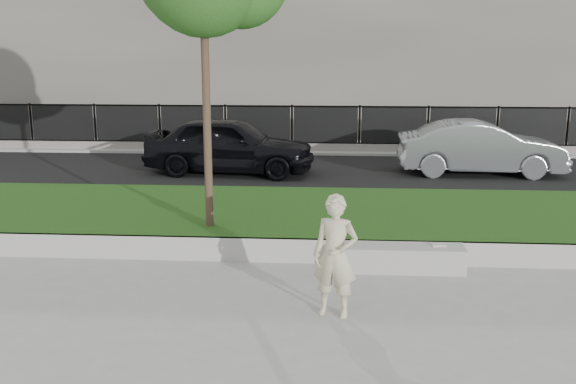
# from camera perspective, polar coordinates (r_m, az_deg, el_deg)

# --- Properties ---
(ground) EXTENTS (90.00, 90.00, 0.00)m
(ground) POSITION_cam_1_polar(r_m,az_deg,el_deg) (9.56, -0.52, -8.28)
(ground) COLOR gray
(ground) RESTS_ON ground
(grass_bank) EXTENTS (34.00, 4.00, 0.40)m
(grass_bank) POSITION_cam_1_polar(r_m,az_deg,el_deg) (12.35, 0.55, -2.43)
(grass_bank) COLOR #14330C
(grass_bank) RESTS_ON ground
(grass_kerb) EXTENTS (34.00, 0.08, 0.40)m
(grass_kerb) POSITION_cam_1_polar(r_m,az_deg,el_deg) (10.47, -0.08, -5.22)
(grass_kerb) COLOR #9A9890
(grass_kerb) RESTS_ON ground
(street) EXTENTS (34.00, 7.00, 0.04)m
(street) POSITION_cam_1_polar(r_m,az_deg,el_deg) (17.74, 1.59, 1.63)
(street) COLOR black
(street) RESTS_ON ground
(far_pavement) EXTENTS (34.00, 3.00, 0.12)m
(far_pavement) POSITION_cam_1_polar(r_m,az_deg,el_deg) (22.17, 2.06, 3.96)
(far_pavement) COLOR gray
(far_pavement) RESTS_ON ground
(iron_fence) EXTENTS (32.00, 0.30, 1.50)m
(iron_fence) POSITION_cam_1_polar(r_m,az_deg,el_deg) (21.11, 1.99, 4.84)
(iron_fence) COLOR slate
(iron_fence) RESTS_ON far_pavement
(building_facade) EXTENTS (34.00, 10.00, 10.00)m
(building_facade) POSITION_cam_1_polar(r_m,az_deg,el_deg) (28.95, 2.62, 15.80)
(building_facade) COLOR #5A564F
(building_facade) RESTS_ON ground
(stone_bench) EXTENTS (1.96, 0.49, 0.40)m
(stone_bench) POSITION_cam_1_polar(r_m,az_deg,el_deg) (10.26, 10.00, -5.80)
(stone_bench) COLOR #9A9890
(stone_bench) RESTS_ON ground
(man) EXTENTS (0.67, 0.52, 1.61)m
(man) POSITION_cam_1_polar(r_m,az_deg,el_deg) (8.31, 4.22, -5.69)
(man) COLOR beige
(man) RESTS_ON ground
(book) EXTENTS (0.23, 0.18, 0.02)m
(book) POSITION_cam_1_polar(r_m,az_deg,el_deg) (10.33, 13.22, -4.59)
(book) COLOR beige
(book) RESTS_ON stone_bench
(car_dark) EXTENTS (4.78, 2.34, 1.57)m
(car_dark) POSITION_cam_1_polar(r_m,az_deg,el_deg) (17.65, -5.20, 4.18)
(car_dark) COLOR black
(car_dark) RESTS_ON street
(car_silver) EXTENTS (4.45, 1.65, 1.45)m
(car_silver) POSITION_cam_1_polar(r_m,az_deg,el_deg) (18.23, 16.72, 3.78)
(car_silver) COLOR gray
(car_silver) RESTS_ON street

